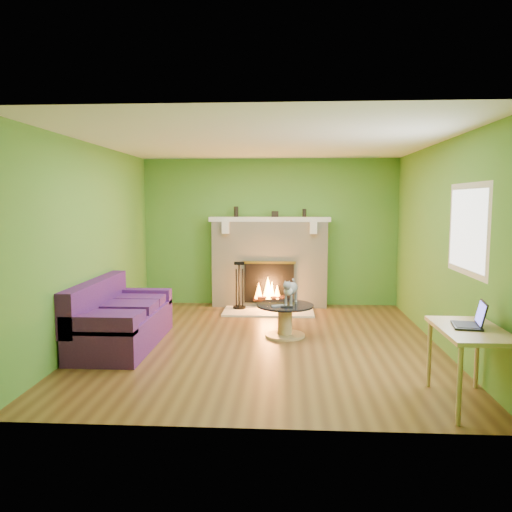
{
  "coord_description": "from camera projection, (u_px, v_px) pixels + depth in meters",
  "views": [
    {
      "loc": [
        0.28,
        -6.39,
        1.85
      ],
      "look_at": [
        -0.13,
        0.4,
        1.1
      ],
      "focal_mm": 35.0,
      "sensor_mm": 36.0,
      "label": 1
    }
  ],
  "objects": [
    {
      "name": "wall_right",
      "position": [
        442.0,
        245.0,
        6.28
      ],
      "size": [
        0.0,
        5.0,
        5.0
      ],
      "primitive_type": "plane",
      "rotation": [
        1.57,
        0.0,
        -1.57
      ],
      "color": "#4C8F2F",
      "rests_on": "floor"
    },
    {
      "name": "remote_silver",
      "position": [
        278.0,
        306.0,
        6.71
      ],
      "size": [
        0.17,
        0.11,
        0.02
      ],
      "primitive_type": "cube",
      "rotation": [
        0.0,
        0.0,
        0.42
      ],
      "color": "gray",
      "rests_on": "coffee_table"
    },
    {
      "name": "wall_front",
      "position": [
        250.0,
        271.0,
        3.94
      ],
      "size": [
        5.0,
        0.0,
        5.0
      ],
      "primitive_type": "plane",
      "rotation": [
        -1.57,
        0.0,
        0.0
      ],
      "color": "#4C8F2F",
      "rests_on": "floor"
    },
    {
      "name": "remote_black",
      "position": [
        287.0,
        307.0,
        6.64
      ],
      "size": [
        0.16,
        0.06,
        0.02
      ],
      "primitive_type": "cube",
      "rotation": [
        0.0,
        0.0,
        0.1
      ],
      "color": "black",
      "rests_on": "coffee_table"
    },
    {
      "name": "mantel_box",
      "position": [
        275.0,
        214.0,
        8.68
      ],
      "size": [
        0.12,
        0.08,
        0.1
      ],
      "primitive_type": "cube",
      "color": "black",
      "rests_on": "mantel"
    },
    {
      "name": "window_pane",
      "position": [
        467.0,
        229.0,
        5.36
      ],
      "size": [
        0.0,
        1.06,
        1.06
      ],
      "primitive_type": "plane",
      "rotation": [
        1.57,
        0.0,
        -1.57
      ],
      "color": "white",
      "rests_on": "wall_right"
    },
    {
      "name": "ceiling",
      "position": [
        264.0,
        141.0,
        6.27
      ],
      "size": [
        5.0,
        5.0,
        0.0
      ],
      "primitive_type": "plane",
      "rotation": [
        3.14,
        0.0,
        0.0
      ],
      "color": "white",
      "rests_on": "wall_back"
    },
    {
      "name": "wall_back",
      "position": [
        270.0,
        232.0,
        8.9
      ],
      "size": [
        5.0,
        0.0,
        5.0
      ],
      "primitive_type": "plane",
      "rotation": [
        1.57,
        0.0,
        0.0
      ],
      "color": "#4C8F2F",
      "rests_on": "floor"
    },
    {
      "name": "mantel_vase_right",
      "position": [
        304.0,
        213.0,
        8.65
      ],
      "size": [
        0.07,
        0.07,
        0.14
      ],
      "primitive_type": "cylinder",
      "color": "black",
      "rests_on": "mantel"
    },
    {
      "name": "laptop",
      "position": [
        467.0,
        314.0,
        4.52
      ],
      "size": [
        0.33,
        0.37,
        0.24
      ],
      "primitive_type": null,
      "rotation": [
        0.0,
        0.0,
        -0.19
      ],
      "color": "black",
      "rests_on": "desk"
    },
    {
      "name": "sofa",
      "position": [
        119.0,
        320.0,
        6.42
      ],
      "size": [
        0.87,
        1.88,
        0.84
      ],
      "color": "#441758",
      "rests_on": "floor"
    },
    {
      "name": "floor",
      "position": [
        264.0,
        343.0,
        6.56
      ],
      "size": [
        5.0,
        5.0,
        0.0
      ],
      "primitive_type": "plane",
      "color": "#583519",
      "rests_on": "ground"
    },
    {
      "name": "mantel_vase_left",
      "position": [
        236.0,
        212.0,
        8.72
      ],
      "size": [
        0.08,
        0.08,
        0.18
      ],
      "primitive_type": "cylinder",
      "color": "black",
      "rests_on": "mantel"
    },
    {
      "name": "cat",
      "position": [
        291.0,
        291.0,
        6.85
      ],
      "size": [
        0.34,
        0.6,
        0.36
      ],
      "primitive_type": null,
      "rotation": [
        0.0,
        0.0,
        -0.25
      ],
      "color": "slate",
      "rests_on": "coffee_table"
    },
    {
      "name": "coffee_table",
      "position": [
        285.0,
        318.0,
        6.85
      ],
      "size": [
        0.78,
        0.78,
        0.44
      ],
      "color": "tan",
      "rests_on": "floor"
    },
    {
      "name": "fire_tools",
      "position": [
        239.0,
        285.0,
        8.48
      ],
      "size": [
        0.22,
        0.22,
        0.81
      ],
      "primitive_type": null,
      "color": "black",
      "rests_on": "hearth"
    },
    {
      "name": "fireplace",
      "position": [
        270.0,
        263.0,
        8.77
      ],
      "size": [
        2.1,
        0.46,
        1.58
      ],
      "color": "beige",
      "rests_on": "floor"
    },
    {
      "name": "mantel",
      "position": [
        270.0,
        219.0,
        8.67
      ],
      "size": [
        2.1,
        0.28,
        0.08
      ],
      "primitive_type": "cube",
      "color": "silver",
      "rests_on": "fireplace"
    },
    {
      "name": "wall_left",
      "position": [
        93.0,
        243.0,
        6.55
      ],
      "size": [
        0.0,
        5.0,
        5.0
      ],
      "primitive_type": "plane",
      "rotation": [
        1.57,
        0.0,
        1.57
      ],
      "color": "#4C8F2F",
      "rests_on": "floor"
    },
    {
      "name": "desk",
      "position": [
        471.0,
        338.0,
        4.49
      ],
      "size": [
        0.56,
        0.97,
        0.71
      ],
      "color": "tan",
      "rests_on": "floor"
    },
    {
      "name": "window_frame",
      "position": [
        468.0,
        229.0,
        5.36
      ],
      "size": [
        0.0,
        1.2,
        1.2
      ],
      "primitive_type": "plane",
      "rotation": [
        1.57,
        0.0,
        -1.57
      ],
      "color": "silver",
      "rests_on": "wall_right"
    },
    {
      "name": "hearth",
      "position": [
        268.0,
        311.0,
        8.34
      ],
      "size": [
        1.5,
        0.75,
        0.03
      ],
      "primitive_type": "cube",
      "color": "beige",
      "rests_on": "floor"
    }
  ]
}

